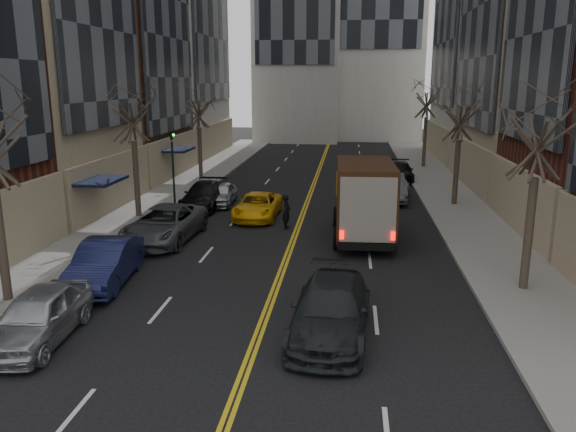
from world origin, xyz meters
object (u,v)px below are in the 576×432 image
object	(u,v)px
ups_truck	(364,200)
pedestrian	(287,212)
taxi	(258,206)
observer_sedan	(331,310)

from	to	relation	value
ups_truck	pedestrian	world-z (taller)	ups_truck
ups_truck	taxi	size ratio (longest dim) A/B	1.44
pedestrian	taxi	bearing A→B (deg)	43.63
taxi	pedestrian	world-z (taller)	pedestrian
ups_truck	pedestrian	size ratio (longest dim) A/B	3.92
ups_truck	observer_sedan	xyz separation A→B (m)	(-1.14, -10.54, -1.09)
observer_sedan	pedestrian	distance (m)	12.26
observer_sedan	taxi	bearing A→B (deg)	111.47
ups_truck	observer_sedan	distance (m)	10.66
ups_truck	pedestrian	bearing A→B (deg)	157.73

